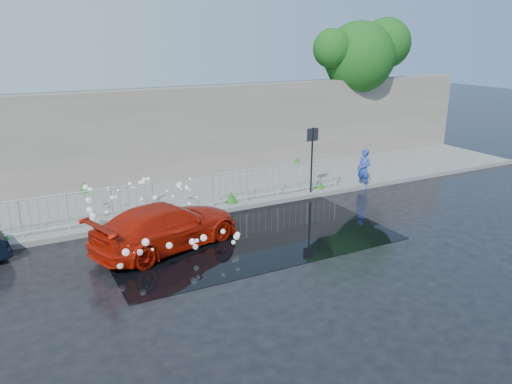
{
  "coord_description": "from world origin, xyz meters",
  "views": [
    {
      "loc": [
        -5.47,
        -11.11,
        5.51
      ],
      "look_at": [
        1.22,
        1.65,
        1.0
      ],
      "focal_mm": 35.0,
      "sensor_mm": 36.0,
      "label": 1
    }
  ],
  "objects": [
    {
      "name": "ground",
      "position": [
        0.0,
        0.0,
        0.0
      ],
      "size": [
        90.0,
        90.0,
        0.0
      ],
      "primitive_type": "plane",
      "color": "black",
      "rests_on": "ground"
    },
    {
      "name": "red_car",
      "position": [
        -1.77,
        1.13,
        0.61
      ],
      "size": [
        4.55,
        2.91,
        1.23
      ],
      "primitive_type": "imported",
      "rotation": [
        0.0,
        0.0,
        1.88
      ],
      "color": "#A71606",
      "rests_on": "ground"
    },
    {
      "name": "puddle",
      "position": [
        0.5,
        1.0,
        0.01
      ],
      "size": [
        8.0,
        5.0,
        0.01
      ],
      "primitive_type": "cube",
      "color": "black",
      "rests_on": "ground"
    },
    {
      "name": "tree",
      "position": [
        9.72,
        7.41,
        4.76
      ],
      "size": [
        5.03,
        3.22,
        6.37
      ],
      "color": "#332114",
      "rests_on": "ground"
    },
    {
      "name": "pavement",
      "position": [
        0.0,
        5.0,
        0.07
      ],
      "size": [
        30.0,
        4.0,
        0.15
      ],
      "primitive_type": "cube",
      "color": "slate",
      "rests_on": "ground"
    },
    {
      "name": "railing_left",
      "position": [
        -4.0,
        3.35,
        0.74
      ],
      "size": [
        5.05,
        0.05,
        1.1
      ],
      "color": "silver",
      "rests_on": "pavement"
    },
    {
      "name": "retaining_wall",
      "position": [
        0.0,
        7.2,
        1.9
      ],
      "size": [
        30.0,
        0.6,
        3.5
      ],
      "primitive_type": "cube",
      "color": "#6C675B",
      "rests_on": "pavement"
    },
    {
      "name": "weeds",
      "position": [
        -0.31,
        4.57,
        0.32
      ],
      "size": [
        12.17,
        3.93,
        0.39
      ],
      "color": "#124313",
      "rests_on": "pavement"
    },
    {
      "name": "curb",
      "position": [
        0.0,
        3.0,
        0.08
      ],
      "size": [
        30.0,
        0.25,
        0.16
      ],
      "primitive_type": "cube",
      "color": "slate",
      "rests_on": "ground"
    },
    {
      "name": "sign_post",
      "position": [
        4.2,
        3.1,
        1.72
      ],
      "size": [
        0.45,
        0.06,
        2.5
      ],
      "color": "black",
      "rests_on": "ground"
    },
    {
      "name": "railing_right",
      "position": [
        3.0,
        3.35,
        0.74
      ],
      "size": [
        5.05,
        0.05,
        1.1
      ],
      "color": "silver",
      "rests_on": "pavement"
    },
    {
      "name": "person",
      "position": [
        6.5,
        3.0,
        0.76
      ],
      "size": [
        0.48,
        0.62,
        1.52
      ],
      "primitive_type": "imported",
      "rotation": [
        0.0,
        0.0,
        -1.34
      ],
      "color": "#2240AA",
      "rests_on": "ground"
    },
    {
      "name": "water_spray",
      "position": [
        -2.07,
        1.98,
        0.72
      ],
      "size": [
        3.53,
        5.59,
        1.06
      ],
      "color": "white",
      "rests_on": "ground"
    }
  ]
}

